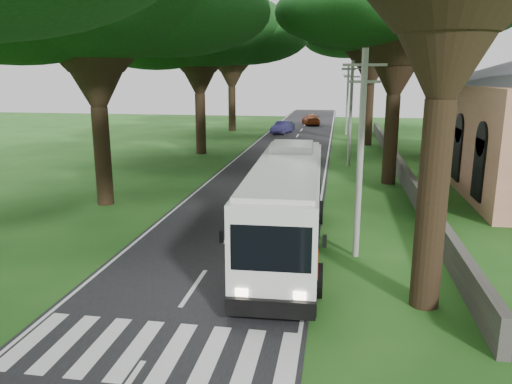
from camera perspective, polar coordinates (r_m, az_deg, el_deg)
ground at (r=15.65m, az=-9.23°, el=-13.79°), size 140.00×140.00×0.00m
road at (r=39.07m, az=2.43°, el=3.02°), size 8.00×120.00×0.04m
crosswalk at (r=14.02m, az=-11.94°, el=-17.41°), size 8.00×3.00×0.01m
property_wall at (r=37.95m, az=15.88°, el=3.10°), size 0.35×50.00×1.20m
pole_near at (r=19.38m, az=11.85°, el=4.46°), size 1.60×0.24×8.00m
pole_mid at (r=39.25m, az=10.76°, el=8.98°), size 1.60×0.24×8.00m
pole_far at (r=59.21m, az=10.40°, el=10.46°), size 1.60×0.24×8.00m
tree_l_midb at (r=44.95m, az=-6.62°, el=18.01°), size 15.74×15.74×14.11m
tree_l_far at (r=62.63m, az=-2.84°, el=16.84°), size 12.95×12.95×13.66m
tree_r_midb at (r=51.43m, az=13.25°, el=18.46°), size 12.52×12.52×14.73m
tree_r_far at (r=69.43m, az=13.19°, el=17.46°), size 16.05×16.05×15.79m
coach_bus at (r=20.10m, az=3.53°, el=-1.34°), size 3.27×12.62×3.70m
distant_car_b at (r=59.93m, az=3.07°, el=7.40°), size 2.60×4.59×1.43m
distant_car_c at (r=70.16m, az=6.30°, el=8.24°), size 2.99×5.28×1.44m
pedestrian at (r=28.78m, az=-16.76°, el=0.47°), size 0.48×0.70×1.84m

